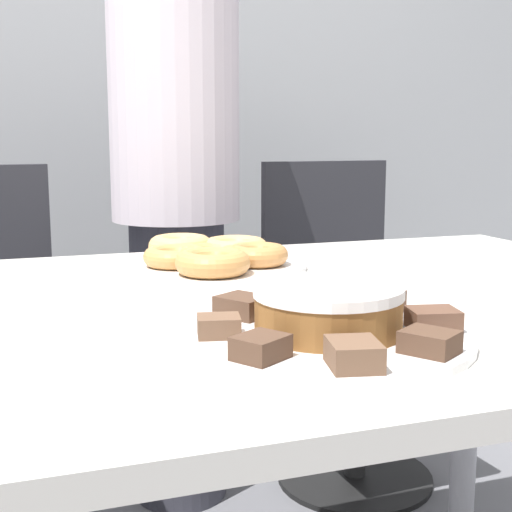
% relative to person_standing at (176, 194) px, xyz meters
% --- Properties ---
extents(wall_back, '(8.00, 0.05, 2.60)m').
position_rel_person_standing_xyz_m(wall_back, '(-0.10, 0.71, 0.48)').
color(wall_back, '#A8AAAD').
rests_on(wall_back, ground_plane).
extents(table, '(1.50, 0.94, 0.74)m').
position_rel_person_standing_xyz_m(table, '(-0.10, -0.86, -0.17)').
color(table, silver).
rests_on(table, ground_plane).
extents(person_standing, '(0.33, 0.33, 1.56)m').
position_rel_person_standing_xyz_m(person_standing, '(0.00, 0.00, 0.00)').
color(person_standing, '#383842').
rests_on(person_standing, ground_plane).
extents(office_chair_right, '(0.47, 0.47, 0.90)m').
position_rel_person_standing_xyz_m(office_chair_right, '(0.48, -0.03, -0.39)').
color(office_chair_right, black).
rests_on(office_chair_right, ground_plane).
extents(plate_cake, '(0.33, 0.33, 0.01)m').
position_rel_person_standing_xyz_m(plate_cake, '(-0.07, -1.09, -0.08)').
color(plate_cake, white).
rests_on(plate_cake, table).
extents(plate_donuts, '(0.34, 0.34, 0.01)m').
position_rel_person_standing_xyz_m(plate_donuts, '(-0.08, -0.61, -0.08)').
color(plate_donuts, white).
rests_on(plate_donuts, table).
extents(frosted_cake, '(0.17, 0.17, 0.05)m').
position_rel_person_standing_xyz_m(frosted_cake, '(-0.07, -1.09, -0.05)').
color(frosted_cake, brown).
rests_on(frosted_cake, plate_cake).
extents(lamington_0, '(0.07, 0.06, 0.02)m').
position_rel_person_standing_xyz_m(lamington_0, '(-0.18, -1.15, -0.06)').
color(lamington_0, '#513828').
rests_on(lamington_0, plate_cake).
extents(lamington_1, '(0.06, 0.07, 0.03)m').
position_rel_person_standing_xyz_m(lamington_1, '(-0.10, -1.21, -0.06)').
color(lamington_1, brown).
rests_on(lamington_1, plate_cake).
extents(lamington_2, '(0.07, 0.07, 0.02)m').
position_rel_person_standing_xyz_m(lamington_2, '(-0.01, -1.19, -0.06)').
color(lamington_2, '#513828').
rests_on(lamington_2, plate_cake).
extents(lamington_3, '(0.06, 0.06, 0.02)m').
position_rel_person_standing_xyz_m(lamington_3, '(0.05, -1.12, -0.06)').
color(lamington_3, brown).
rests_on(lamington_3, plate_cake).
extents(lamington_4, '(0.07, 0.07, 0.03)m').
position_rel_person_standing_xyz_m(lamington_4, '(0.03, -1.02, -0.06)').
color(lamington_4, brown).
rests_on(lamington_4, plate_cake).
extents(lamington_5, '(0.05, 0.06, 0.03)m').
position_rel_person_standing_xyz_m(lamington_5, '(-0.05, -0.97, -0.06)').
color(lamington_5, brown).
rests_on(lamington_5, plate_cake).
extents(lamington_6, '(0.07, 0.08, 0.03)m').
position_rel_person_standing_xyz_m(lamington_6, '(-0.14, -0.99, -0.06)').
color(lamington_6, '#513828').
rests_on(lamington_6, plate_cake).
extents(lamington_7, '(0.05, 0.05, 0.02)m').
position_rel_person_standing_xyz_m(lamington_7, '(-0.19, -1.06, -0.06)').
color(lamington_7, brown).
rests_on(lamington_7, plate_cake).
extents(donut_0, '(0.11, 0.11, 0.03)m').
position_rel_person_standing_xyz_m(donut_0, '(-0.08, -0.61, -0.06)').
color(donut_0, '#D18E4C').
rests_on(donut_0, plate_donuts).
extents(donut_1, '(0.11, 0.11, 0.04)m').
position_rel_person_standing_xyz_m(donut_1, '(-0.01, -0.65, -0.06)').
color(donut_1, '#C68447').
rests_on(donut_1, plate_donuts).
extents(donut_2, '(0.12, 0.12, 0.03)m').
position_rel_person_standing_xyz_m(donut_2, '(-0.02, -0.56, -0.06)').
color(donut_2, '#E5AD66').
rests_on(donut_2, plate_donuts).
extents(donut_3, '(0.12, 0.12, 0.04)m').
position_rel_person_standing_xyz_m(donut_3, '(-0.11, -0.52, -0.05)').
color(donut_3, '#E5AD66').
rests_on(donut_3, plate_donuts).
extents(donut_4, '(0.11, 0.11, 0.03)m').
position_rel_person_standing_xyz_m(donut_4, '(-0.14, -0.62, -0.06)').
color(donut_4, '#D18E4C').
rests_on(donut_4, plate_donuts).
extents(donut_5, '(0.12, 0.12, 0.04)m').
position_rel_person_standing_xyz_m(donut_5, '(-0.10, -0.71, -0.05)').
color(donut_5, '#D18E4C').
rests_on(donut_5, plate_donuts).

